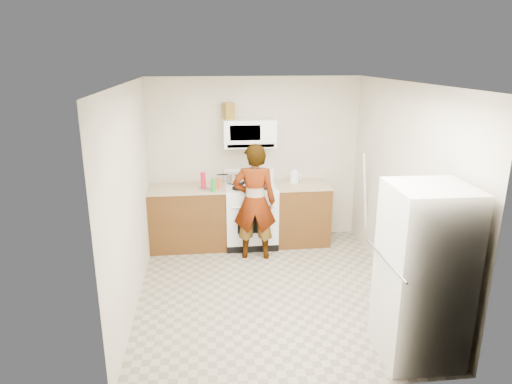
{
  "coord_description": "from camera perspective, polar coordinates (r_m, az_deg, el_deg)",
  "views": [
    {
      "loc": [
        -0.76,
        -5.0,
        2.79
      ],
      "look_at": [
        -0.13,
        0.55,
        1.11
      ],
      "focal_mm": 32.0,
      "sensor_mm": 36.0,
      "label": 1
    }
  ],
  "objects": [
    {
      "name": "pot_lid",
      "position": [
        6.63,
        -6.22,
        0.45
      ],
      "size": [
        0.35,
        0.35,
        0.01
      ],
      "primitive_type": "cylinder",
      "rotation": [
        0.0,
        0.0,
        -0.39
      ],
      "color": "silver",
      "rests_on": "counter_left"
    },
    {
      "name": "bottle_spray",
      "position": [
        6.62,
        -6.62,
        1.43
      ],
      "size": [
        0.08,
        0.08,
        0.24
      ],
      "primitive_type": "cylinder",
      "rotation": [
        0.0,
        0.0,
        0.21
      ],
      "color": "red",
      "rests_on": "counter_left"
    },
    {
      "name": "broom",
      "position": [
        6.85,
        13.5,
        -1.1
      ],
      "size": [
        0.25,
        0.24,
        1.47
      ],
      "primitive_type": "cylinder",
      "rotation": [
        0.14,
        -0.14,
        -0.03
      ],
      "color": "white",
      "rests_on": "floor"
    },
    {
      "name": "counter_right",
      "position": [
        6.91,
        5.76,
        0.91
      ],
      "size": [
        0.82,
        0.64,
        0.03
      ],
      "primitive_type": "cube",
      "color": "tan",
      "rests_on": "cabinet_right"
    },
    {
      "name": "counter_left",
      "position": [
        6.76,
        -8.64,
        0.46
      ],
      "size": [
        1.14,
        0.64,
        0.03
      ],
      "primitive_type": "cube",
      "color": "tan",
      "rests_on": "cabinet_left"
    },
    {
      "name": "saucepan",
      "position": [
        6.9,
        -2.64,
        1.87
      ],
      "size": [
        0.33,
        0.33,
        0.14
      ],
      "primitive_type": "cylinder",
      "rotation": [
        0.0,
        0.0,
        0.38
      ],
      "color": "silver",
      "rests_on": "gas_range"
    },
    {
      "name": "microwave",
      "position": [
        6.73,
        -0.82,
        7.41
      ],
      "size": [
        0.76,
        0.38,
        0.4
      ],
      "primitive_type": "cube",
      "color": "white",
      "rests_on": "back_wall"
    },
    {
      "name": "fridge",
      "position": [
        4.54,
        20.12,
        -9.67
      ],
      "size": [
        0.72,
        0.72,
        1.7
      ],
      "primitive_type": "cube",
      "rotation": [
        0.0,
        0.0,
        -0.03
      ],
      "color": "silver",
      "rests_on": "floor"
    },
    {
      "name": "jug",
      "position": [
        6.67,
        -3.48,
        10.08
      ],
      "size": [
        0.18,
        0.18,
        0.24
      ],
      "primitive_type": "cube",
      "rotation": [
        0.0,
        0.0,
        0.4
      ],
      "color": "brown",
      "rests_on": "microwave"
    },
    {
      "name": "floor",
      "position": [
        5.78,
        1.9,
        -12.15
      ],
      "size": [
        3.6,
        3.6,
        0.0
      ],
      "primitive_type": "plane",
      "color": "gray",
      "rests_on": "ground"
    },
    {
      "name": "cabinet_left",
      "position": [
        6.91,
        -8.47,
        -3.27
      ],
      "size": [
        1.12,
        0.62,
        0.9
      ],
      "primitive_type": "cube",
      "color": "#553914",
      "rests_on": "floor"
    },
    {
      "name": "gas_range",
      "position": [
        6.91,
        -0.67,
        -2.75
      ],
      "size": [
        0.76,
        0.65,
        1.13
      ],
      "color": "white",
      "rests_on": "floor"
    },
    {
      "name": "back_wall",
      "position": [
        7.0,
        -0.13,
        4.03
      ],
      "size": [
        3.2,
        0.02,
        2.5
      ],
      "primitive_type": "cube",
      "color": "beige",
      "rests_on": "floor"
    },
    {
      "name": "right_wall",
      "position": [
        5.74,
        17.94,
        0.33
      ],
      "size": [
        0.02,
        3.6,
        2.5
      ],
      "primitive_type": "cube",
      "color": "beige",
      "rests_on": "floor"
    },
    {
      "name": "bottle_green_cap",
      "position": [
        6.45,
        -5.39,
        0.86
      ],
      "size": [
        0.08,
        0.08,
        0.19
      ],
      "primitive_type": "cylinder",
      "rotation": [
        0.0,
        0.0,
        -0.44
      ],
      "color": "#198E23",
      "rests_on": "counter_left"
    },
    {
      "name": "person",
      "position": [
        6.35,
        -0.19,
        -1.26
      ],
      "size": [
        0.65,
        0.46,
        1.65
      ],
      "primitive_type": "imported",
      "rotation": [
        0.0,
        0.0,
        3.02
      ],
      "color": "tan",
      "rests_on": "floor"
    },
    {
      "name": "tray",
      "position": [
        6.69,
        0.32,
        0.81
      ],
      "size": [
        0.29,
        0.23,
        0.05
      ],
      "primitive_type": "cube",
      "rotation": [
        0.0,
        0.0,
        0.34
      ],
      "color": "white",
      "rests_on": "gas_range"
    },
    {
      "name": "cabinet_right",
      "position": [
        7.05,
        5.65,
        -2.75
      ],
      "size": [
        0.8,
        0.62,
        0.9
      ],
      "primitive_type": "cube",
      "color": "#553914",
      "rests_on": "floor"
    },
    {
      "name": "bottle_hot_sauce",
      "position": [
        6.62,
        -4.7,
        1.11
      ],
      "size": [
        0.05,
        0.05,
        0.16
      ],
      "primitive_type": "cylinder",
      "rotation": [
        0.0,
        0.0,
        -0.06
      ],
      "color": "#E94B19",
      "rests_on": "counter_left"
    },
    {
      "name": "kettle",
      "position": [
        6.94,
        4.79,
        1.91
      ],
      "size": [
        0.18,
        0.18,
        0.17
      ],
      "primitive_type": "cylinder",
      "rotation": [
        0.0,
        0.0,
        -0.31
      ],
      "color": "white",
      "rests_on": "counter_right"
    }
  ]
}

